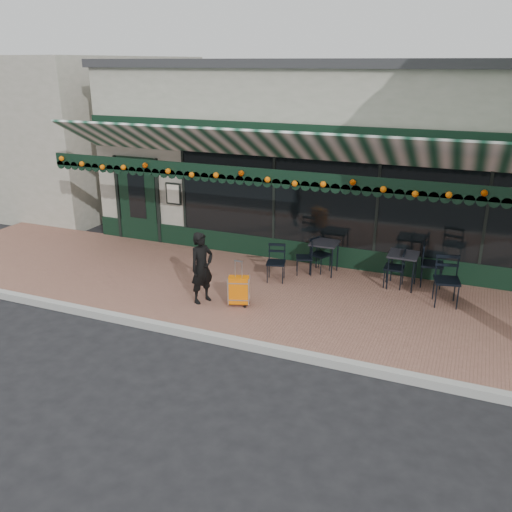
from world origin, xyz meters
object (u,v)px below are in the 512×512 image
at_px(cafe_table_a, 403,257).
at_px(chair_a_left, 394,268).
at_px(woman, 202,268).
at_px(chair_a_front, 447,281).
at_px(suitcase, 239,290).
at_px(chair_b_left, 304,258).
at_px(chair_b_right, 320,255).
at_px(cafe_table_b, 325,245).
at_px(chair_b_front, 276,263).
at_px(chair_a_right, 432,264).

height_order(cafe_table_a, chair_a_left, chair_a_left).
distance_m(woman, chair_a_front, 4.75).
relative_size(suitcase, chair_a_left, 1.11).
xyz_separation_m(suitcase, chair_b_left, (0.67, 2.07, 0.07)).
relative_size(chair_a_left, chair_b_left, 1.10).
bearing_deg(chair_b_right, suitcase, -178.30).
xyz_separation_m(cafe_table_b, chair_b_front, (-0.83, -0.85, -0.25)).
bearing_deg(chair_a_right, chair_b_right, 85.81).
distance_m(cafe_table_a, chair_a_right, 0.68).
xyz_separation_m(woman, chair_a_right, (4.08, 2.58, -0.24)).
bearing_deg(chair_a_front, chair_b_front, 170.84).
bearing_deg(cafe_table_a, chair_b_right, 172.80).
bearing_deg(woman, chair_b_front, -7.10).
xyz_separation_m(chair_a_left, chair_b_right, (-1.68, 0.27, -0.03)).
relative_size(cafe_table_a, chair_a_left, 0.90).
distance_m(chair_a_left, chair_a_right, 0.81).
relative_size(cafe_table_a, chair_b_front, 0.91).
relative_size(chair_b_left, chair_b_right, 0.97).
xyz_separation_m(suitcase, chair_a_front, (3.71, 1.57, 0.18)).
bearing_deg(woman, cafe_table_a, -32.89).
height_order(woman, chair_a_right, woman).
height_order(chair_a_left, chair_b_front, chair_a_left).
relative_size(chair_a_left, chair_b_front, 1.02).
relative_size(cafe_table_a, cafe_table_b, 1.02).
xyz_separation_m(chair_a_right, chair_a_front, (0.36, -0.90, 0.02)).
xyz_separation_m(woman, cafe_table_b, (1.79, 2.41, -0.06)).
xyz_separation_m(cafe_table_a, chair_b_left, (-2.12, -0.07, -0.29)).
relative_size(cafe_table_b, chair_a_front, 0.74).
relative_size(cafe_table_b, chair_b_right, 0.94).
bearing_deg(suitcase, cafe_table_a, 18.47).
height_order(chair_a_front, chair_b_left, chair_a_front).
relative_size(cafe_table_b, chair_a_right, 0.77).
bearing_deg(woman, chair_b_right, -9.57).
bearing_deg(chair_b_left, cafe_table_b, 100.60).
distance_m(cafe_table_a, chair_a_left, 0.30).
height_order(suitcase, chair_b_right, suitcase).
bearing_deg(chair_a_left, woman, -57.17).
relative_size(woman, chair_b_front, 1.76).
distance_m(woman, chair_b_front, 1.86).
bearing_deg(chair_b_right, cafe_table_b, -101.61).
bearing_deg(chair_b_front, suitcase, -113.12).
bearing_deg(suitcase, chair_b_left, 53.12).
bearing_deg(chair_b_left, chair_b_right, 117.72).
height_order(suitcase, cafe_table_a, suitcase).
xyz_separation_m(cafe_table_a, chair_b_front, (-2.56, -0.69, -0.26)).
xyz_separation_m(chair_a_front, chair_b_right, (-2.76, 0.80, -0.10)).
relative_size(suitcase, chair_b_front, 1.13).
height_order(cafe_table_a, chair_a_front, chair_a_front).
relative_size(cafe_table_a, chair_b_right, 0.96).
relative_size(suitcase, chair_b_left, 1.22).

